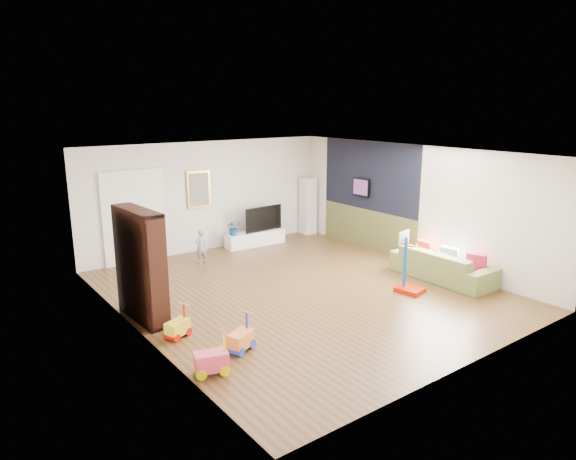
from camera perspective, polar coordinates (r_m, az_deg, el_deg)
floor at (r=10.19m, az=1.35°, el=-6.72°), size 6.50×7.50×0.00m
ceiling at (r=9.58m, az=1.44°, el=8.57°), size 6.50×7.50×0.00m
wall_back at (r=12.90m, az=-8.93°, el=3.73°), size 6.50×0.00×2.70m
wall_front at (r=7.33m, az=19.81°, el=-4.74°), size 6.50×0.00×2.70m
wall_left at (r=8.27m, az=-16.67°, el=-2.41°), size 0.00×7.50×2.70m
wall_right at (r=12.03m, az=13.70°, el=2.77°), size 0.00×7.50×2.70m
navy_accent at (r=12.87m, az=8.99°, el=5.96°), size 0.01×3.20×1.70m
olive_wainscot at (r=13.12m, az=8.77°, el=0.11°), size 0.01×3.20×1.00m
doorway at (r=12.17m, az=-16.71°, el=1.26°), size 1.45×0.06×2.10m
painting_back at (r=12.72m, az=-9.88°, el=4.47°), size 0.62×0.06×0.92m
artwork_right at (r=13.00m, az=8.11°, el=4.74°), size 0.04×0.56×0.46m
media_console at (r=13.32m, az=-3.66°, el=-0.93°), size 1.62×0.49×0.37m
tall_cabinet at (r=14.43m, az=2.22°, el=2.71°), size 0.38×0.38×1.58m
bookshelf at (r=8.93m, az=-16.07°, el=-3.79°), size 0.43×1.33×1.92m
sofa at (r=11.16m, az=16.79°, el=-3.75°), size 0.86×2.19×0.64m
basketball_hoop at (r=10.19m, az=13.55°, el=-3.53°), size 0.51×0.58×1.21m
ride_on_yellow at (r=8.34m, az=-12.20°, el=-9.97°), size 0.45×0.37×0.51m
ride_on_orange at (r=7.77m, az=-5.32°, el=-11.37°), size 0.49×0.41×0.56m
ride_on_pink at (r=7.20m, az=-8.57°, el=-13.46°), size 0.51×0.39×0.60m
child at (r=11.94m, az=-9.66°, el=-1.81°), size 0.30×0.20×0.79m
tv at (r=13.34m, az=-3.01°, el=1.35°), size 1.12×0.22×0.64m
vase_plant at (r=12.90m, az=-6.08°, el=0.28°), size 0.40×0.36×0.39m
pillow_left at (r=10.94m, az=20.22°, el=-3.37°), size 0.20×0.40×0.38m
pillow_center at (r=11.22m, az=17.55°, el=-2.72°), size 0.17×0.39×0.38m
pillow_right at (r=11.65m, az=15.02°, el=-1.94°), size 0.11×0.35×0.35m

